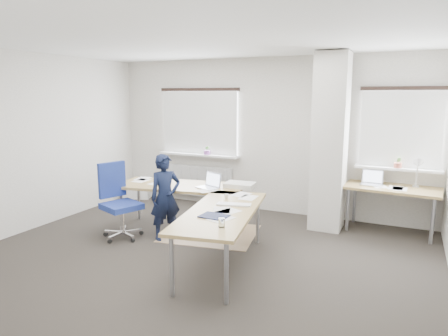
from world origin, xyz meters
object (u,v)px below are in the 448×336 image
at_px(desk_side, 392,190).
at_px(person, 165,197).
at_px(desk_main, 202,198).
at_px(task_chair, 121,217).

distance_m(desk_side, person, 3.50).
bearing_deg(desk_main, person, 170.16).
distance_m(desk_main, desk_side, 2.98).
distance_m(task_chair, person, 0.77).
relative_size(desk_side, person, 1.13).
bearing_deg(person, desk_side, -23.72).
bearing_deg(person, desk_main, -53.35).
height_order(desk_main, desk_side, desk_side).
bearing_deg(desk_side, desk_main, -139.50).
bearing_deg(task_chair, desk_main, 31.47).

